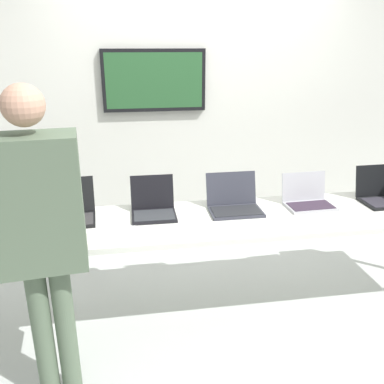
{
  "coord_description": "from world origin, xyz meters",
  "views": [
    {
      "loc": [
        -0.66,
        -2.6,
        1.96
      ],
      "look_at": [
        -0.23,
        0.05,
        0.98
      ],
      "focal_mm": 38.41,
      "sensor_mm": 36.0,
      "label": 1
    }
  ],
  "objects_px": {
    "workbench": "(225,223)",
    "person": "(40,226)",
    "laptop_station_1": "(70,211)",
    "laptop_station_5": "(380,194)",
    "coffee_mug": "(71,238)",
    "laptop_station_2": "(153,206)",
    "laptop_station_4": "(308,198)",
    "laptop_station_3": "(234,202)"
  },
  "relations": [
    {
      "from": "laptop_station_1",
      "to": "laptop_station_3",
      "type": "xyz_separation_m",
      "value": [
        1.17,
        -0.03,
        0.0
      ]
    },
    {
      "from": "laptop_station_4",
      "to": "laptop_station_5",
      "type": "bearing_deg",
      "value": -0.83
    },
    {
      "from": "laptop_station_3",
      "to": "person",
      "type": "height_order",
      "value": "person"
    },
    {
      "from": "laptop_station_4",
      "to": "coffee_mug",
      "type": "xyz_separation_m",
      "value": [
        -1.7,
        -0.37,
        -0.01
      ]
    },
    {
      "from": "laptop_station_5",
      "to": "person",
      "type": "bearing_deg",
      "value": -162.84
    },
    {
      "from": "laptop_station_5",
      "to": "coffee_mug",
      "type": "bearing_deg",
      "value": -171.01
    },
    {
      "from": "laptop_station_2",
      "to": "laptop_station_1",
      "type": "bearing_deg",
      "value": 178.47
    },
    {
      "from": "coffee_mug",
      "to": "laptop_station_1",
      "type": "bearing_deg",
      "value": 97.17
    },
    {
      "from": "laptop_station_1",
      "to": "person",
      "type": "relative_size",
      "value": 0.22
    },
    {
      "from": "laptop_station_3",
      "to": "laptop_station_4",
      "type": "xyz_separation_m",
      "value": [
        0.57,
        -0.0,
        -0.0
      ]
    },
    {
      "from": "laptop_station_1",
      "to": "person",
      "type": "distance_m",
      "value": 0.81
    },
    {
      "from": "laptop_station_4",
      "to": "person",
      "type": "bearing_deg",
      "value": -157.41
    },
    {
      "from": "laptop_station_4",
      "to": "coffee_mug",
      "type": "height_order",
      "value": "laptop_station_4"
    },
    {
      "from": "workbench",
      "to": "laptop_station_2",
      "type": "xyz_separation_m",
      "value": [
        -0.5,
        0.13,
        0.11
      ]
    },
    {
      "from": "laptop_station_2",
      "to": "laptop_station_4",
      "type": "height_order",
      "value": "laptop_station_2"
    },
    {
      "from": "laptop_station_1",
      "to": "laptop_station_3",
      "type": "relative_size",
      "value": 1.04
    },
    {
      "from": "laptop_station_3",
      "to": "laptop_station_5",
      "type": "relative_size",
      "value": 1.17
    },
    {
      "from": "workbench",
      "to": "laptop_station_1",
      "type": "distance_m",
      "value": 1.09
    },
    {
      "from": "laptop_station_2",
      "to": "laptop_station_4",
      "type": "distance_m",
      "value": 1.17
    },
    {
      "from": "laptop_station_5",
      "to": "person",
      "type": "height_order",
      "value": "person"
    },
    {
      "from": "laptop_station_4",
      "to": "coffee_mug",
      "type": "distance_m",
      "value": 1.74
    },
    {
      "from": "laptop_station_1",
      "to": "coffee_mug",
      "type": "relative_size",
      "value": 4.43
    },
    {
      "from": "laptop_station_1",
      "to": "laptop_station_5",
      "type": "relative_size",
      "value": 1.22
    },
    {
      "from": "workbench",
      "to": "person",
      "type": "bearing_deg",
      "value": -150.88
    },
    {
      "from": "laptop_station_5",
      "to": "coffee_mug",
      "type": "xyz_separation_m",
      "value": [
        -2.29,
        -0.36,
        -0.02
      ]
    },
    {
      "from": "workbench",
      "to": "person",
      "type": "distance_m",
      "value": 1.32
    },
    {
      "from": "laptop_station_3",
      "to": "person",
      "type": "xyz_separation_m",
      "value": [
        -1.21,
        -0.74,
        0.24
      ]
    },
    {
      "from": "laptop_station_2",
      "to": "laptop_station_5",
      "type": "distance_m",
      "value": 1.76
    },
    {
      "from": "workbench",
      "to": "laptop_station_1",
      "type": "bearing_deg",
      "value": 172.08
    },
    {
      "from": "person",
      "to": "laptop_station_4",
      "type": "bearing_deg",
      "value": 22.59
    },
    {
      "from": "laptop_station_2",
      "to": "person",
      "type": "relative_size",
      "value": 0.18
    },
    {
      "from": "laptop_station_1",
      "to": "laptop_station_5",
      "type": "height_order",
      "value": "laptop_station_5"
    },
    {
      "from": "laptop_station_1",
      "to": "coffee_mug",
      "type": "bearing_deg",
      "value": -82.83
    },
    {
      "from": "workbench",
      "to": "laptop_station_5",
      "type": "height_order",
      "value": "laptop_station_5"
    },
    {
      "from": "laptop_station_2",
      "to": "coffee_mug",
      "type": "xyz_separation_m",
      "value": [
        -0.53,
        -0.38,
        -0.02
      ]
    },
    {
      "from": "coffee_mug",
      "to": "laptop_station_4",
      "type": "bearing_deg",
      "value": 12.32
    },
    {
      "from": "laptop_station_2",
      "to": "laptop_station_5",
      "type": "height_order",
      "value": "laptop_station_5"
    },
    {
      "from": "coffee_mug",
      "to": "laptop_station_2",
      "type": "bearing_deg",
      "value": 35.97
    },
    {
      "from": "laptop_station_1",
      "to": "coffee_mug",
      "type": "xyz_separation_m",
      "value": [
        0.05,
        -0.4,
        -0.02
      ]
    },
    {
      "from": "laptop_station_1",
      "to": "laptop_station_2",
      "type": "height_order",
      "value": "laptop_station_2"
    },
    {
      "from": "workbench",
      "to": "laptop_station_1",
      "type": "relative_size",
      "value": 9.61
    },
    {
      "from": "laptop_station_2",
      "to": "laptop_station_3",
      "type": "relative_size",
      "value": 0.83
    }
  ]
}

